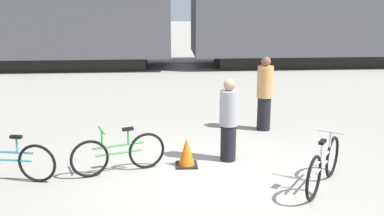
# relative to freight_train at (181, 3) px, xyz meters

# --- Properties ---
(ground_plane) EXTENTS (80.00, 80.00, 0.00)m
(ground_plane) POSITION_rel_freight_train_xyz_m (0.00, -11.73, -2.69)
(ground_plane) COLOR gray
(freight_train) EXTENTS (54.40, 3.10, 5.17)m
(freight_train) POSITION_rel_freight_train_xyz_m (0.00, 0.00, 0.00)
(freight_train) COLOR black
(freight_train) RESTS_ON ground_plane
(rail_near) EXTENTS (66.40, 0.07, 0.01)m
(rail_near) POSITION_rel_freight_train_xyz_m (0.00, -0.72, -2.68)
(rail_near) COLOR #4C4238
(rail_near) RESTS_ON ground_plane
(rail_far) EXTENTS (66.40, 0.07, 0.01)m
(rail_far) POSITION_rel_freight_train_xyz_m (0.00, 0.72, -2.68)
(rail_far) COLOR #4C4238
(rail_far) RESTS_ON ground_plane
(bicycle_teal) EXTENTS (1.69, 0.48, 0.85)m
(bicycle_teal) POSITION_rel_freight_train_xyz_m (-3.54, -11.79, -2.32)
(bicycle_teal) COLOR black
(bicycle_teal) RESTS_ON ground_plane
(bicycle_silver) EXTENTS (1.10, 1.52, 0.91)m
(bicycle_silver) POSITION_rel_freight_train_xyz_m (1.78, -12.44, -2.30)
(bicycle_silver) COLOR black
(bicycle_silver) RESTS_ON ground_plane
(bicycle_green) EXTENTS (1.66, 0.63, 0.85)m
(bicycle_green) POSITION_rel_freight_train_xyz_m (-1.68, -11.57, -2.32)
(bicycle_green) COLOR black
(bicycle_green) RESTS_ON ground_plane
(person_in_grey) EXTENTS (0.35, 0.35, 1.61)m
(person_in_grey) POSITION_rel_freight_train_xyz_m (0.38, -11.09, -1.89)
(person_in_grey) COLOR black
(person_in_grey) RESTS_ON ground_plane
(person_in_tan) EXTENTS (0.37, 0.37, 1.74)m
(person_in_tan) POSITION_rel_freight_train_xyz_m (1.50, -9.20, -1.82)
(person_in_tan) COLOR black
(person_in_tan) RESTS_ON ground_plane
(traffic_cone) EXTENTS (0.40, 0.40, 0.55)m
(traffic_cone) POSITION_rel_freight_train_xyz_m (-0.44, -11.33, -2.43)
(traffic_cone) COLOR black
(traffic_cone) RESTS_ON ground_plane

